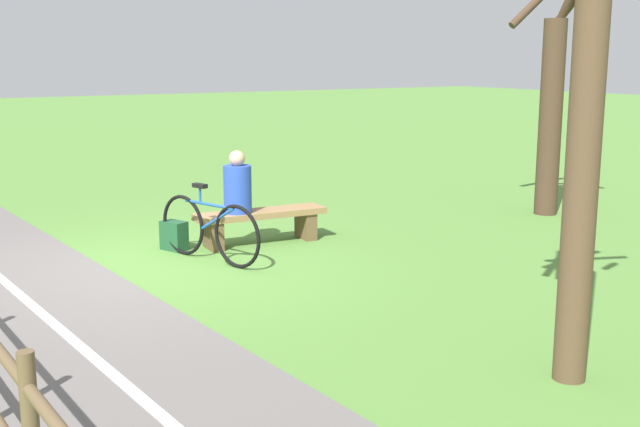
{
  "coord_description": "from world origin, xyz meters",
  "views": [
    {
      "loc": [
        2.87,
        8.71,
        2.44
      ],
      "look_at": [
        -1.24,
        1.92,
        0.84
      ],
      "focal_mm": 44.36,
      "sensor_mm": 36.0,
      "label": 1
    }
  ],
  "objects_px": {
    "bench": "(261,221)",
    "bicycle": "(209,229)",
    "person_seated": "(238,186)",
    "tree_far_left": "(585,93)",
    "backpack": "(174,236)",
    "tree_by_path": "(554,99)"
  },
  "relations": [
    {
      "from": "backpack",
      "to": "person_seated",
      "type": "bearing_deg",
      "value": 163.0
    },
    {
      "from": "bench",
      "to": "bicycle",
      "type": "bearing_deg",
      "value": 31.57
    },
    {
      "from": "bench",
      "to": "bicycle",
      "type": "xyz_separation_m",
      "value": [
        0.94,
        0.49,
        0.09
      ]
    },
    {
      "from": "person_seated",
      "to": "tree_far_left",
      "type": "relative_size",
      "value": 0.17
    },
    {
      "from": "person_seated",
      "to": "bench",
      "type": "bearing_deg",
      "value": -180.0
    },
    {
      "from": "person_seated",
      "to": "tree_far_left",
      "type": "height_order",
      "value": "tree_far_left"
    },
    {
      "from": "person_seated",
      "to": "bicycle",
      "type": "xyz_separation_m",
      "value": [
        0.63,
        0.51,
        -0.39
      ]
    },
    {
      "from": "backpack",
      "to": "tree_far_left",
      "type": "bearing_deg",
      "value": 101.55
    },
    {
      "from": "tree_far_left",
      "to": "bicycle",
      "type": "bearing_deg",
      "value": -78.5
    },
    {
      "from": "person_seated",
      "to": "backpack",
      "type": "xyz_separation_m",
      "value": [
        0.78,
        -0.24,
        -0.61
      ]
    },
    {
      "from": "person_seated",
      "to": "bicycle",
      "type": "bearing_deg",
      "value": 43.31
    },
    {
      "from": "bench",
      "to": "backpack",
      "type": "bearing_deg",
      "value": -9.37
    },
    {
      "from": "person_seated",
      "to": "backpack",
      "type": "relative_size",
      "value": 2.12
    },
    {
      "from": "person_seated",
      "to": "bicycle",
      "type": "height_order",
      "value": "person_seated"
    },
    {
      "from": "bench",
      "to": "person_seated",
      "type": "distance_m",
      "value": 0.57
    },
    {
      "from": "tree_far_left",
      "to": "backpack",
      "type": "bearing_deg",
      "value": -78.45
    },
    {
      "from": "person_seated",
      "to": "bicycle",
      "type": "relative_size",
      "value": 0.49
    },
    {
      "from": "backpack",
      "to": "tree_by_path",
      "type": "distance_m",
      "value": 6.12
    },
    {
      "from": "bicycle",
      "to": "backpack",
      "type": "bearing_deg",
      "value": 173.73
    },
    {
      "from": "backpack",
      "to": "tree_by_path",
      "type": "relative_size",
      "value": 0.1
    },
    {
      "from": "bench",
      "to": "backpack",
      "type": "relative_size",
      "value": 4.66
    },
    {
      "from": "tree_far_left",
      "to": "bench",
      "type": "bearing_deg",
      "value": -89.88
    }
  ]
}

